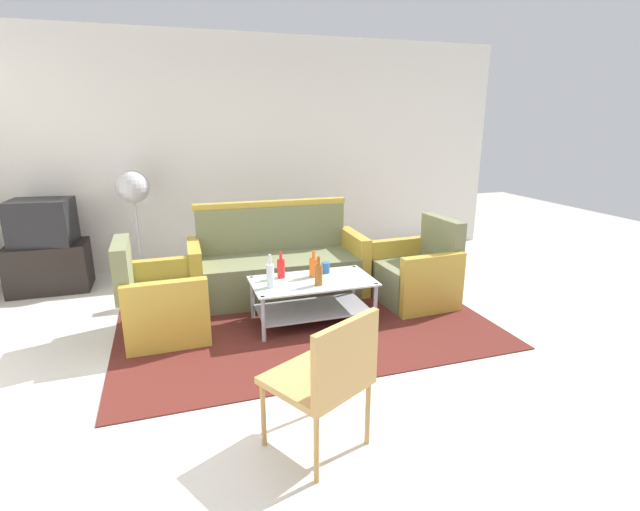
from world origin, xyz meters
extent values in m
plane|color=beige|center=(0.00, 0.00, 0.00)|extent=(14.00, 14.00, 0.00)
cube|color=silver|center=(0.00, 3.06, 1.40)|extent=(6.52, 0.12, 2.80)
cube|color=#511E19|center=(-0.10, 0.89, 0.01)|extent=(3.29, 2.27, 0.01)
cube|color=#6B704C|center=(-0.17, 1.58, 0.22)|extent=(1.62, 0.74, 0.42)
cube|color=#6B704C|center=(-0.16, 1.90, 0.67)|extent=(1.60, 0.18, 0.48)
cube|color=#B79333|center=(0.67, 1.55, 0.32)|extent=(0.14, 0.70, 0.62)
cube|color=#B79333|center=(-1.01, 1.60, 0.32)|extent=(0.14, 0.70, 0.62)
cube|color=#B79333|center=(-0.16, 1.90, 0.94)|extent=(1.64, 0.14, 0.06)
cube|color=#6B704C|center=(-1.30, 0.99, 0.21)|extent=(0.67, 0.61, 0.40)
cube|color=#6B704C|center=(-1.61, 0.99, 0.64)|extent=(0.13, 0.60, 0.45)
cube|color=#B79333|center=(-1.30, 1.32, 0.30)|extent=(0.66, 0.11, 0.58)
cube|color=#B79333|center=(-1.29, 0.66, 0.30)|extent=(0.66, 0.11, 0.58)
cube|color=#6B704C|center=(1.09, 0.99, 0.21)|extent=(0.69, 0.63, 0.40)
cube|color=#6B704C|center=(1.40, 1.00, 0.64)|extent=(0.15, 0.60, 0.45)
cube|color=#B79333|center=(1.11, 0.66, 0.30)|extent=(0.66, 0.13, 0.58)
cube|color=#B79333|center=(1.08, 1.32, 0.30)|extent=(0.66, 0.13, 0.58)
cube|color=silver|center=(-0.02, 0.84, 0.40)|extent=(1.10, 0.60, 0.02)
cube|color=#9E9EA5|center=(-0.02, 0.84, 0.13)|extent=(1.00, 0.52, 0.02)
cylinder|color=#9E9EA5|center=(-0.53, 1.10, 0.21)|extent=(0.04, 0.04, 0.40)
cylinder|color=#9E9EA5|center=(0.49, 1.10, 0.21)|extent=(0.04, 0.04, 0.40)
cylinder|color=#9E9EA5|center=(-0.53, 0.58, 0.21)|extent=(0.04, 0.04, 0.40)
cylinder|color=#9E9EA5|center=(0.49, 0.58, 0.21)|extent=(0.04, 0.04, 0.40)
cylinder|color=#D85919|center=(0.02, 0.93, 0.50)|extent=(0.08, 0.08, 0.17)
cylinder|color=#D85919|center=(0.02, 0.93, 0.62)|extent=(0.03, 0.03, 0.07)
cylinder|color=brown|center=(-0.01, 0.70, 0.50)|extent=(0.07, 0.07, 0.18)
cylinder|color=brown|center=(-0.01, 0.70, 0.63)|extent=(0.03, 0.03, 0.08)
cylinder|color=red|center=(-0.28, 1.00, 0.50)|extent=(0.07, 0.07, 0.17)
cylinder|color=red|center=(-0.28, 1.00, 0.62)|extent=(0.03, 0.03, 0.07)
cylinder|color=silver|center=(-0.42, 0.77, 0.51)|extent=(0.07, 0.07, 0.21)
cylinder|color=silver|center=(-0.42, 0.77, 0.66)|extent=(0.03, 0.03, 0.09)
cylinder|color=#2659A5|center=(0.16, 1.00, 0.46)|extent=(0.08, 0.08, 0.10)
cube|color=black|center=(-2.49, 2.55, 0.26)|extent=(0.80, 0.50, 0.52)
cube|color=black|center=(-2.49, 2.55, 0.76)|extent=(0.65, 0.51, 0.48)
cube|color=black|center=(-2.47, 2.77, 0.76)|extent=(0.51, 0.07, 0.36)
cylinder|color=#2D2D33|center=(-1.56, 2.60, 0.01)|extent=(0.32, 0.32, 0.03)
cylinder|color=#B2B2B7|center=(-1.56, 2.60, 0.51)|extent=(0.03, 0.03, 0.95)
sphere|color=#B2B2B7|center=(-1.56, 2.60, 1.09)|extent=(0.36, 0.36, 0.36)
cube|color=#AD844C|center=(-0.51, -0.79, 0.42)|extent=(0.65, 0.65, 0.04)
cube|color=#AD844C|center=(-0.41, -0.99, 0.64)|extent=(0.44, 0.26, 0.40)
cylinder|color=#AD844C|center=(-0.80, -0.71, 0.21)|extent=(0.03, 0.03, 0.42)
cylinder|color=#AD844C|center=(-0.43, -0.51, 0.21)|extent=(0.03, 0.03, 0.42)
cylinder|color=#AD844C|center=(-0.60, -1.08, 0.21)|extent=(0.03, 0.03, 0.42)
cylinder|color=#AD844C|center=(-0.23, -0.88, 0.21)|extent=(0.03, 0.03, 0.42)
camera|label=1|loc=(-1.21, -3.00, 1.81)|focal=26.41mm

